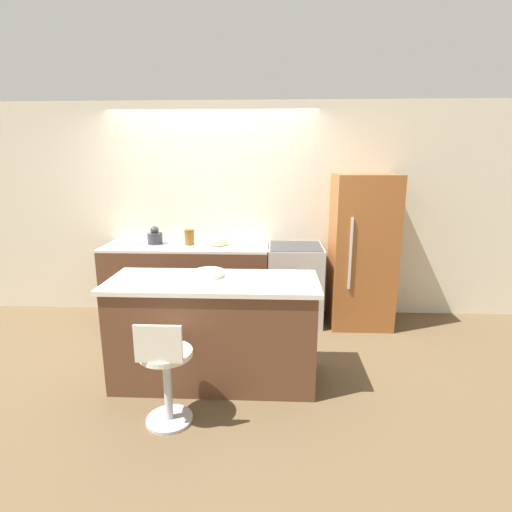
% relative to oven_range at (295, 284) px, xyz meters
% --- Properties ---
extents(ground_plane, '(14.00, 14.00, 0.00)m').
position_rel_oven_range_xyz_m(ground_plane, '(-1.01, -0.33, -0.47)').
color(ground_plane, brown).
extents(wall_back, '(8.00, 0.06, 2.60)m').
position_rel_oven_range_xyz_m(wall_back, '(-1.01, 0.34, 0.83)').
color(wall_back, beige).
rests_on(wall_back, ground_plane).
extents(back_counter, '(1.96, 0.63, 0.94)m').
position_rel_oven_range_xyz_m(back_counter, '(-1.31, 0.00, -0.00)').
color(back_counter, brown).
rests_on(back_counter, ground_plane).
extents(kitchen_island, '(1.80, 0.71, 0.93)m').
position_rel_oven_range_xyz_m(kitchen_island, '(-0.77, -1.37, -0.00)').
color(kitchen_island, brown).
rests_on(kitchen_island, ground_plane).
extents(oven_range, '(0.64, 0.64, 0.94)m').
position_rel_oven_range_xyz_m(oven_range, '(0.00, 0.00, 0.00)').
color(oven_range, '#B7B2A8').
rests_on(oven_range, ground_plane).
extents(refrigerator, '(0.70, 0.68, 1.77)m').
position_rel_oven_range_xyz_m(refrigerator, '(0.77, -0.01, 0.42)').
color(refrigerator, '#995628').
rests_on(refrigerator, ground_plane).
extents(stool_chair, '(0.39, 0.39, 0.85)m').
position_rel_oven_range_xyz_m(stool_chair, '(-1.03, -2.01, -0.05)').
color(stool_chair, '#B7B7BC').
rests_on(stool_chair, ground_plane).
extents(kettle, '(0.18, 0.18, 0.21)m').
position_rel_oven_range_xyz_m(kettle, '(-1.69, 0.04, 0.55)').
color(kettle, '#333338').
rests_on(kettle, back_counter).
extents(mixing_bowl, '(0.23, 0.23, 0.08)m').
position_rel_oven_range_xyz_m(mixing_bowl, '(-0.93, 0.04, 0.51)').
color(mixing_bowl, beige).
rests_on(mixing_bowl, back_counter).
extents(canister_jar, '(0.12, 0.12, 0.18)m').
position_rel_oven_range_xyz_m(canister_jar, '(-1.27, 0.04, 0.56)').
color(canister_jar, brown).
rests_on(canister_jar, back_counter).
extents(fruit_bowl, '(0.26, 0.26, 0.06)m').
position_rel_oven_range_xyz_m(fruit_bowl, '(-0.82, -1.27, 0.49)').
color(fruit_bowl, white).
rests_on(fruit_bowl, kitchen_island).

